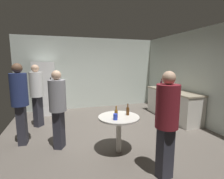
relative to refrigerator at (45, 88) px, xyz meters
name	(u,v)px	position (x,y,z in m)	size (l,w,h in m)	color
ground_plane	(109,134)	(1.63, -2.20, -0.95)	(5.20, 5.20, 0.10)	#5B544C
wall_back	(90,73)	(1.63, 0.43, 0.45)	(5.32, 0.06, 2.70)	beige
wall_side_right	(196,77)	(4.26, -2.20, 0.45)	(0.06, 5.20, 2.70)	beige
refrigerator	(45,88)	(0.00, 0.00, 0.00)	(0.70, 0.68, 1.80)	white
kitchen_counter	(172,104)	(3.91, -1.67, -0.45)	(0.64, 2.10, 0.90)	beige
kettle	(168,87)	(3.86, -1.47, 0.07)	(0.24, 0.17, 0.18)	#B2B2B7
wine_bottle_on_counter	(161,84)	(3.90, -1.03, 0.12)	(0.08, 0.08, 0.31)	#3F141E
foreground_table	(119,122)	(1.55, -3.16, -0.27)	(0.80, 0.80, 0.73)	beige
beer_bottle_amber	(116,114)	(1.47, -3.23, -0.08)	(0.06, 0.06, 0.23)	#8C5919
beer_bottle_brown	(128,111)	(1.75, -3.13, -0.08)	(0.06, 0.06, 0.23)	#593314
plastic_cup_blue	(115,117)	(1.43, -3.32, -0.11)	(0.08, 0.08, 0.11)	blue
person_in_maroon_shirt	(167,118)	(1.97, -4.09, 0.07)	(0.39, 0.39, 1.65)	#2D2D38
person_in_white_shirt	(37,91)	(-0.12, -1.19, 0.11)	(0.48, 0.48, 1.72)	#2D2D38
person_in_gray_shirt	(58,104)	(0.43, -2.64, 0.04)	(0.45, 0.45, 1.62)	#2D2D38
person_in_navy_shirt	(20,98)	(-0.34, -2.23, 0.13)	(0.36, 0.36, 1.76)	#2D2D38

